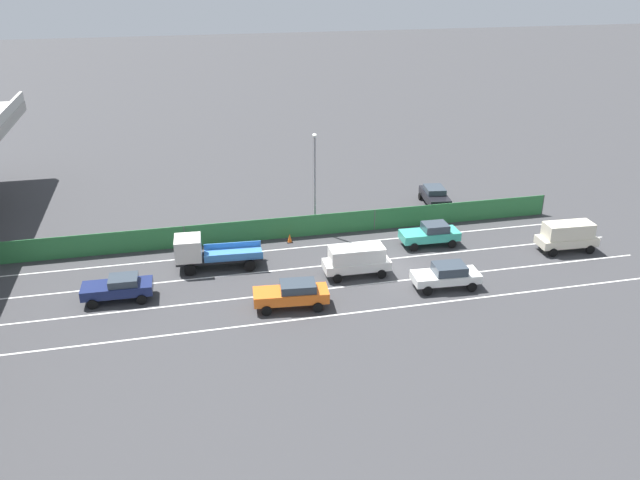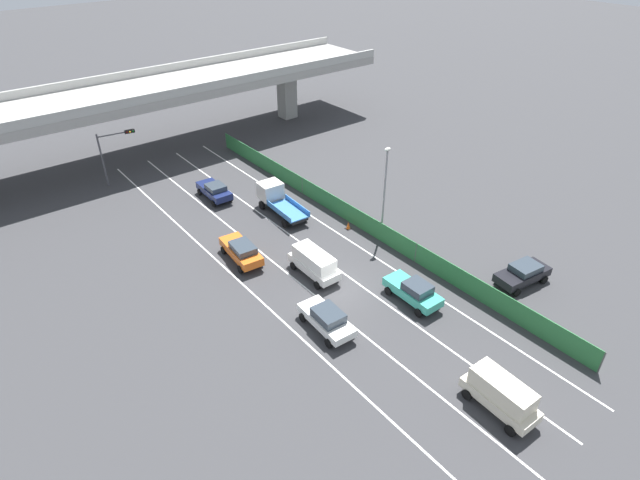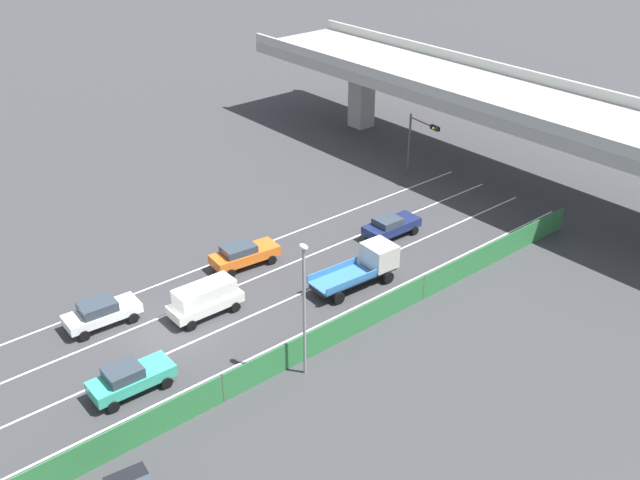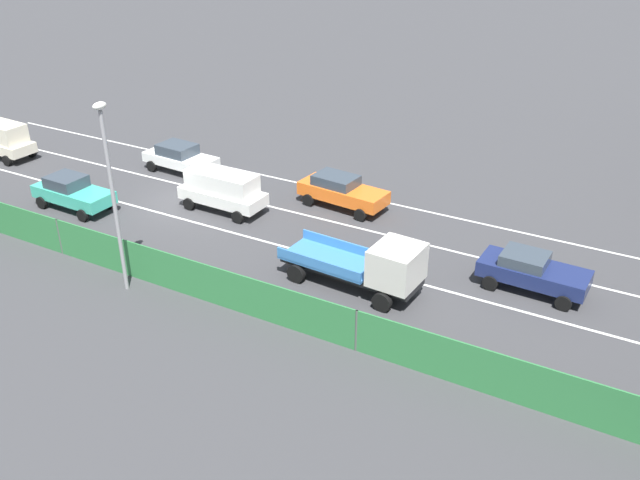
{
  "view_description": "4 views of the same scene",
  "coord_description": "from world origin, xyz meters",
  "px_view_note": "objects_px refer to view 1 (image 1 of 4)",
  "views": [
    {
      "loc": [
        -38.03,
        13.87,
        20.11
      ],
      "look_at": [
        1.56,
        4.63,
        2.08
      ],
      "focal_mm": 36.12,
      "sensor_mm": 36.0,
      "label": 1
    },
    {
      "loc": [
        -19.52,
        -22.58,
        23.65
      ],
      "look_at": [
        2.29,
        4.86,
        0.96
      ],
      "focal_mm": 28.9,
      "sensor_mm": 36.0,
      "label": 2
    },
    {
      "loc": [
        32.72,
        -16.27,
        25.34
      ],
      "look_at": [
        0.38,
        11.02,
        2.38
      ],
      "focal_mm": 41.46,
      "sensor_mm": 36.0,
      "label": 3
    },
    {
      "loc": [
        25.32,
        22.42,
        15.05
      ],
      "look_at": [
        2.32,
        9.55,
        1.21
      ],
      "focal_mm": 38.64,
      "sensor_mm": 36.0,
      "label": 4
    }
  ],
  "objects_px": {
    "car_taxi_orange": "(292,293)",
    "flatbed_truck_blue": "(203,252)",
    "parked_sedan_dark": "(435,195)",
    "car_van_cream": "(567,235)",
    "traffic_cone": "(290,238)",
    "car_van_white": "(357,259)",
    "street_lamp": "(315,174)",
    "car_hatchback_white": "(447,275)",
    "car_sedan_navy": "(119,287)",
    "car_taxi_teal": "(431,234)"
  },
  "relations": [
    {
      "from": "car_van_white",
      "to": "street_lamp",
      "type": "height_order",
      "value": "street_lamp"
    },
    {
      "from": "flatbed_truck_blue",
      "to": "street_lamp",
      "type": "distance_m",
      "value": 10.77
    },
    {
      "from": "car_hatchback_white",
      "to": "car_sedan_navy",
      "type": "bearing_deg",
      "value": 81.47
    },
    {
      "from": "car_taxi_teal",
      "to": "car_van_white",
      "type": "bearing_deg",
      "value": 117.49
    },
    {
      "from": "car_taxi_teal",
      "to": "car_sedan_navy",
      "type": "bearing_deg",
      "value": 98.79
    },
    {
      "from": "car_taxi_orange",
      "to": "flatbed_truck_blue",
      "type": "xyz_separation_m",
      "value": [
        6.75,
        5.0,
        0.31
      ]
    },
    {
      "from": "car_sedan_navy",
      "to": "parked_sedan_dark",
      "type": "height_order",
      "value": "parked_sedan_dark"
    },
    {
      "from": "car_taxi_orange",
      "to": "car_taxi_teal",
      "type": "relative_size",
      "value": 1.08
    },
    {
      "from": "car_sedan_navy",
      "to": "traffic_cone",
      "type": "xyz_separation_m",
      "value": [
        6.36,
        -12.21,
        -0.56
      ]
    },
    {
      "from": "street_lamp",
      "to": "flatbed_truck_blue",
      "type": "bearing_deg",
      "value": 117.58
    },
    {
      "from": "car_taxi_orange",
      "to": "car_van_cream",
      "type": "bearing_deg",
      "value": -80.36
    },
    {
      "from": "car_van_cream",
      "to": "flatbed_truck_blue",
      "type": "bearing_deg",
      "value": 83.24
    },
    {
      "from": "car_van_cream",
      "to": "car_hatchback_white",
      "type": "distance_m",
      "value": 11.5
    },
    {
      "from": "traffic_cone",
      "to": "car_sedan_navy",
      "type": "bearing_deg",
      "value": 117.51
    },
    {
      "from": "flatbed_truck_blue",
      "to": "parked_sedan_dark",
      "type": "height_order",
      "value": "flatbed_truck_blue"
    },
    {
      "from": "car_taxi_orange",
      "to": "parked_sedan_dark",
      "type": "bearing_deg",
      "value": -46.4
    },
    {
      "from": "car_hatchback_white",
      "to": "street_lamp",
      "type": "distance_m",
      "value": 13.46
    },
    {
      "from": "parked_sedan_dark",
      "to": "car_van_cream",
      "type": "bearing_deg",
      "value": -152.36
    },
    {
      "from": "parked_sedan_dark",
      "to": "traffic_cone",
      "type": "height_order",
      "value": "parked_sedan_dark"
    },
    {
      "from": "car_taxi_orange",
      "to": "traffic_cone",
      "type": "distance_m",
      "value": 9.9
    },
    {
      "from": "car_hatchback_white",
      "to": "car_van_white",
      "type": "bearing_deg",
      "value": 60.05
    },
    {
      "from": "car_sedan_navy",
      "to": "parked_sedan_dark",
      "type": "relative_size",
      "value": 0.97
    },
    {
      "from": "flatbed_truck_blue",
      "to": "parked_sedan_dark",
      "type": "distance_m",
      "value": 22.04
    },
    {
      "from": "car_sedan_navy",
      "to": "street_lamp",
      "type": "bearing_deg",
      "value": -61.0
    },
    {
      "from": "car_van_cream",
      "to": "car_hatchback_white",
      "type": "height_order",
      "value": "car_van_cream"
    },
    {
      "from": "car_van_white",
      "to": "flatbed_truck_blue",
      "type": "relative_size",
      "value": 0.75
    },
    {
      "from": "car_sedan_navy",
      "to": "traffic_cone",
      "type": "relative_size",
      "value": 6.37
    },
    {
      "from": "car_van_white",
      "to": "car_taxi_orange",
      "type": "height_order",
      "value": "car_van_white"
    },
    {
      "from": "car_hatchback_white",
      "to": "car_taxi_orange",
      "type": "bearing_deg",
      "value": 91.35
    },
    {
      "from": "car_hatchback_white",
      "to": "car_taxi_teal",
      "type": "relative_size",
      "value": 1.02
    },
    {
      "from": "flatbed_truck_blue",
      "to": "street_lamp",
      "type": "height_order",
      "value": "street_lamp"
    },
    {
      "from": "car_sedan_navy",
      "to": "car_van_white",
      "type": "height_order",
      "value": "car_van_white"
    },
    {
      "from": "car_van_white",
      "to": "car_taxi_teal",
      "type": "xyz_separation_m",
      "value": [
        3.57,
        -6.86,
        -0.26
      ]
    },
    {
      "from": "parked_sedan_dark",
      "to": "traffic_cone",
      "type": "distance_m",
      "value": 14.77
    },
    {
      "from": "car_van_cream",
      "to": "car_taxi_teal",
      "type": "distance_m",
      "value": 9.96
    },
    {
      "from": "car_hatchback_white",
      "to": "parked_sedan_dark",
      "type": "height_order",
      "value": "car_hatchback_white"
    },
    {
      "from": "car_taxi_teal",
      "to": "flatbed_truck_blue",
      "type": "bearing_deg",
      "value": 90.37
    },
    {
      "from": "car_hatchback_white",
      "to": "car_taxi_teal",
      "type": "height_order",
      "value": "car_taxi_teal"
    },
    {
      "from": "car_van_white",
      "to": "parked_sedan_dark",
      "type": "xyz_separation_m",
      "value": [
        11.49,
        -10.44,
        -0.28
      ]
    },
    {
      "from": "flatbed_truck_blue",
      "to": "car_sedan_navy",
      "type": "bearing_deg",
      "value": 121.23
    },
    {
      "from": "car_sedan_navy",
      "to": "car_van_white",
      "type": "bearing_deg",
      "value": -90.33
    },
    {
      "from": "street_lamp",
      "to": "car_taxi_orange",
      "type": "bearing_deg",
      "value": 160.66
    },
    {
      "from": "car_van_white",
      "to": "street_lamp",
      "type": "distance_m",
      "value": 8.98
    },
    {
      "from": "car_taxi_teal",
      "to": "parked_sedan_dark",
      "type": "bearing_deg",
      "value": -24.31
    },
    {
      "from": "car_van_cream",
      "to": "car_van_white",
      "type": "bearing_deg",
      "value": 91.18
    },
    {
      "from": "flatbed_truck_blue",
      "to": "car_hatchback_white",
      "type": "bearing_deg",
      "value": -112.93
    },
    {
      "from": "car_taxi_teal",
      "to": "street_lamp",
      "type": "bearing_deg",
      "value": 59.82
    },
    {
      "from": "car_van_cream",
      "to": "car_taxi_orange",
      "type": "xyz_separation_m",
      "value": [
        -3.63,
        21.36,
        -0.31
      ]
    },
    {
      "from": "car_van_white",
      "to": "street_lamp",
      "type": "bearing_deg",
      "value": 7.39
    },
    {
      "from": "car_sedan_navy",
      "to": "car_hatchback_white",
      "type": "height_order",
      "value": "car_hatchback_white"
    }
  ]
}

